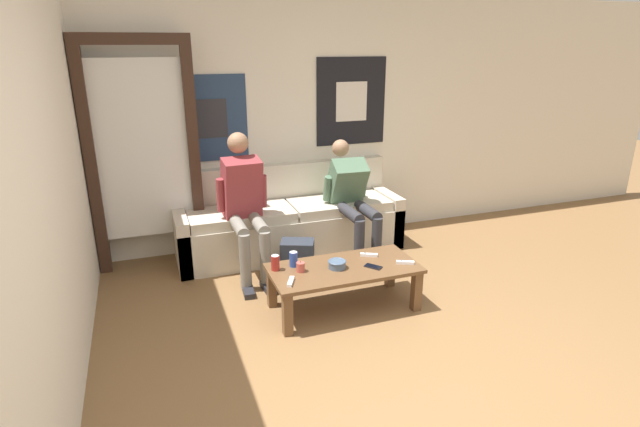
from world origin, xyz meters
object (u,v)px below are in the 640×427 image
object	(u,v)px
backpack	(297,262)
game_controller_near_right	(291,282)
person_seated_teen	(352,196)
drink_can_red	(275,263)
drink_can_blue	(293,259)
game_controller_far_center	(405,262)
game_controller_near_left	(369,255)
person_seated_adult	(245,201)
couch	(289,223)
cell_phone	(373,267)
pillar_candle	(301,267)
coffee_table	(344,274)
ceramic_bowl	(337,264)

from	to	relation	value
backpack	game_controller_near_right	size ratio (longest dim) A/B	2.67
person_seated_teen	drink_can_red	size ratio (longest dim) A/B	9.20
drink_can_blue	game_controller_far_center	bearing A→B (deg)	-16.98
game_controller_near_left	game_controller_far_center	size ratio (longest dim) A/B	1.00
person_seated_teen	person_seated_adult	bearing A→B (deg)	-178.08
couch	cell_phone	size ratio (longest dim) A/B	15.51
pillar_candle	game_controller_near_right	bearing A→B (deg)	-128.23
couch	coffee_table	size ratio (longest dim) A/B	1.92
coffee_table	game_controller_near_left	xyz separation A→B (m)	(0.28, 0.12, 0.07)
pillar_candle	drink_can_blue	world-z (taller)	drink_can_blue
person_seated_teen	ceramic_bowl	distance (m)	1.14
drink_can_blue	ceramic_bowl	bearing A→B (deg)	-25.53
pillar_candle	game_controller_near_left	xyz separation A→B (m)	(0.63, 0.09, -0.03)
person_seated_adult	drink_can_red	xyz separation A→B (m)	(0.06, -0.81, -0.28)
game_controller_far_center	game_controller_near_right	bearing A→B (deg)	-179.30
game_controller_near_left	game_controller_near_right	distance (m)	0.80
game_controller_near_right	drink_can_blue	bearing A→B (deg)	69.05
game_controller_far_center	cell_phone	world-z (taller)	game_controller_far_center
ceramic_bowl	game_controller_near_right	xyz separation A→B (m)	(-0.42, -0.13, -0.02)
drink_can_blue	game_controller_near_left	size ratio (longest dim) A/B	0.86
couch	game_controller_near_right	bearing A→B (deg)	-106.05
backpack	drink_can_blue	bearing A→B (deg)	-110.84
game_controller_near_right	couch	bearing A→B (deg)	73.95
person_seated_adult	game_controller_near_left	distance (m)	1.24
drink_can_red	game_controller_far_center	size ratio (longest dim) A/B	0.86
drink_can_blue	game_controller_near_right	xyz separation A→B (m)	(-0.11, -0.28, -0.05)
drink_can_blue	game_controller_far_center	world-z (taller)	drink_can_blue
coffee_table	drink_can_blue	size ratio (longest dim) A/B	9.64
person_seated_adult	game_controller_near_left	size ratio (longest dim) A/B	9.05
backpack	pillar_candle	world-z (taller)	pillar_candle
game_controller_far_center	cell_phone	xyz separation A→B (m)	(-0.27, 0.03, -0.01)
coffee_table	person_seated_adult	size ratio (longest dim) A/B	0.92
couch	ceramic_bowl	xyz separation A→B (m)	(0.01, -1.31, 0.10)
ceramic_bowl	game_controller_near_left	xyz separation A→B (m)	(0.34, 0.12, -0.02)
game_controller_far_center	drink_can_blue	bearing A→B (deg)	163.02
person_seated_adult	ceramic_bowl	size ratio (longest dim) A/B	9.02
drink_can_blue	game_controller_near_left	bearing A→B (deg)	-2.29
game_controller_near_left	game_controller_near_right	xyz separation A→B (m)	(-0.76, -0.25, 0.00)
pillar_candle	couch	bearing A→B (deg)	77.43
pillar_candle	person_seated_teen	bearing A→B (deg)	48.37
couch	coffee_table	world-z (taller)	couch
drink_can_red	cell_phone	world-z (taller)	drink_can_red
person_seated_teen	drink_can_red	distance (m)	1.33
drink_can_red	cell_phone	distance (m)	0.78
couch	game_controller_near_right	xyz separation A→B (m)	(-0.41, -1.43, 0.08)
backpack	game_controller_far_center	xyz separation A→B (m)	(0.69, -0.72, 0.20)
couch	pillar_candle	distance (m)	1.30
coffee_table	person_seated_adult	world-z (taller)	person_seated_adult
pillar_candle	cell_phone	size ratio (longest dim) A/B	0.59
coffee_table	drink_can_red	xyz separation A→B (m)	(-0.53, 0.13, 0.12)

